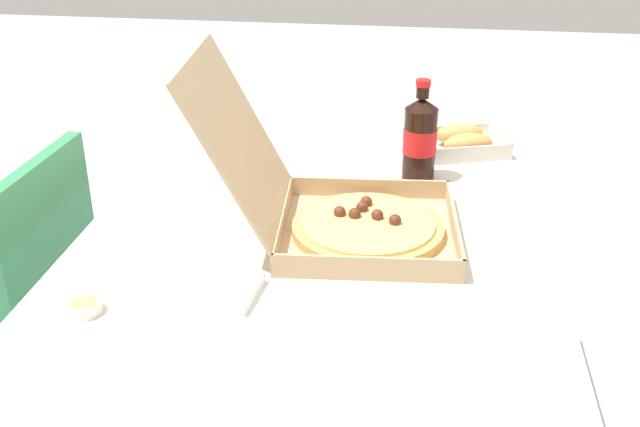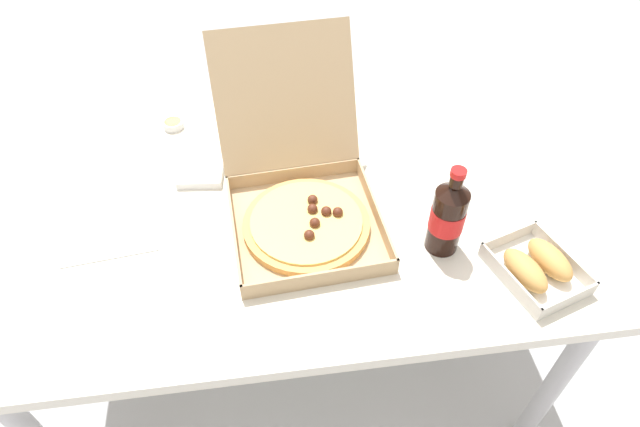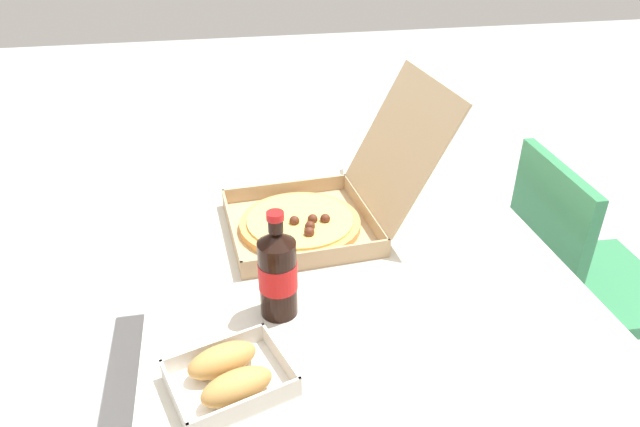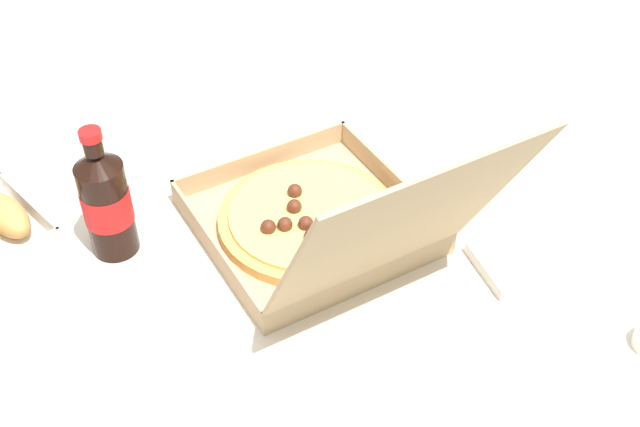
{
  "view_description": "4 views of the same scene",
  "coord_description": "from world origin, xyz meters",
  "px_view_note": "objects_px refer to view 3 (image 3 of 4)",
  "views": [
    {
      "loc": [
        -1.26,
        -0.19,
        1.41
      ],
      "look_at": [
        -0.03,
        -0.02,
        0.79
      ],
      "focal_mm": 42.87,
      "sensor_mm": 36.0,
      "label": 1
    },
    {
      "loc": [
        -0.05,
        -0.92,
        1.64
      ],
      "look_at": [
        0.06,
        -0.08,
        0.75
      ],
      "focal_mm": 30.15,
      "sensor_mm": 36.0,
      "label": 2
    },
    {
      "loc": [
        1.18,
        -0.27,
        1.45
      ],
      "look_at": [
        0.06,
        -0.06,
        0.78
      ],
      "focal_mm": 32.02,
      "sensor_mm": 36.0,
      "label": 3
    },
    {
      "loc": [
        0.42,
        0.75,
        1.59
      ],
      "look_at": [
        0.02,
        -0.07,
        0.77
      ],
      "focal_mm": 44.71,
      "sensor_mm": 36.0,
      "label": 4
    }
  ],
  "objects_px": {
    "pizza_box_open": "(318,210)",
    "bread_side_box": "(230,375)",
    "chair": "(575,276)",
    "napkin_pile": "(363,174)",
    "dipping_sauce_cup": "(424,156)",
    "cola_bottle": "(278,272)",
    "paper_menu": "(291,152)"
  },
  "relations": [
    {
      "from": "pizza_box_open",
      "to": "bread_side_box",
      "type": "distance_m",
      "value": 0.52
    },
    {
      "from": "chair",
      "to": "napkin_pile",
      "type": "relative_size",
      "value": 7.55
    },
    {
      "from": "chair",
      "to": "dipping_sauce_cup",
      "type": "relative_size",
      "value": 14.82
    },
    {
      "from": "chair",
      "to": "napkin_pile",
      "type": "bearing_deg",
      "value": -114.09
    },
    {
      "from": "bread_side_box",
      "to": "cola_bottle",
      "type": "bearing_deg",
      "value": 149.11
    },
    {
      "from": "chair",
      "to": "paper_menu",
      "type": "distance_m",
      "value": 0.9
    },
    {
      "from": "paper_menu",
      "to": "dipping_sauce_cup",
      "type": "xyz_separation_m",
      "value": [
        0.12,
        0.39,
        0.01
      ]
    },
    {
      "from": "chair",
      "to": "pizza_box_open",
      "type": "relative_size",
      "value": 1.63
    },
    {
      "from": "chair",
      "to": "dipping_sauce_cup",
      "type": "bearing_deg",
      "value": -133.13
    },
    {
      "from": "bread_side_box",
      "to": "napkin_pile",
      "type": "distance_m",
      "value": 0.82
    },
    {
      "from": "pizza_box_open",
      "to": "napkin_pile",
      "type": "height_order",
      "value": "pizza_box_open"
    },
    {
      "from": "bread_side_box",
      "to": "dipping_sauce_cup",
      "type": "height_order",
      "value": "bread_side_box"
    },
    {
      "from": "bread_side_box",
      "to": "dipping_sauce_cup",
      "type": "bearing_deg",
      "value": 141.79
    },
    {
      "from": "cola_bottle",
      "to": "pizza_box_open",
      "type": "bearing_deg",
      "value": 155.77
    },
    {
      "from": "bread_side_box",
      "to": "paper_menu",
      "type": "relative_size",
      "value": 1.08
    },
    {
      "from": "pizza_box_open",
      "to": "paper_menu",
      "type": "relative_size",
      "value": 2.42
    },
    {
      "from": "cola_bottle",
      "to": "bread_side_box",
      "type": "bearing_deg",
      "value": -30.89
    },
    {
      "from": "bread_side_box",
      "to": "pizza_box_open",
      "type": "bearing_deg",
      "value": 153.2
    },
    {
      "from": "pizza_box_open",
      "to": "paper_menu",
      "type": "bearing_deg",
      "value": -179.7
    },
    {
      "from": "chair",
      "to": "bread_side_box",
      "type": "relative_size",
      "value": 3.66
    },
    {
      "from": "bread_side_box",
      "to": "napkin_pile",
      "type": "relative_size",
      "value": 2.06
    },
    {
      "from": "dipping_sauce_cup",
      "to": "chair",
      "type": "bearing_deg",
      "value": 46.87
    },
    {
      "from": "napkin_pile",
      "to": "dipping_sauce_cup",
      "type": "bearing_deg",
      "value": 111.18
    },
    {
      "from": "chair",
      "to": "napkin_pile",
      "type": "height_order",
      "value": "chair"
    },
    {
      "from": "cola_bottle",
      "to": "paper_menu",
      "type": "distance_m",
      "value": 0.75
    },
    {
      "from": "chair",
      "to": "pizza_box_open",
      "type": "distance_m",
      "value": 0.79
    },
    {
      "from": "dipping_sauce_cup",
      "to": "pizza_box_open",
      "type": "bearing_deg",
      "value": -50.18
    },
    {
      "from": "chair",
      "to": "bread_side_box",
      "type": "bearing_deg",
      "value": -64.99
    },
    {
      "from": "cola_bottle",
      "to": "paper_menu",
      "type": "xyz_separation_m",
      "value": [
        -0.73,
        0.13,
        -0.09
      ]
    },
    {
      "from": "chair",
      "to": "cola_bottle",
      "type": "bearing_deg",
      "value": -72.12
    },
    {
      "from": "bread_side_box",
      "to": "dipping_sauce_cup",
      "type": "distance_m",
      "value": 1.0
    },
    {
      "from": "cola_bottle",
      "to": "napkin_pile",
      "type": "height_order",
      "value": "cola_bottle"
    }
  ]
}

